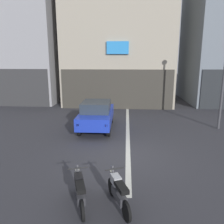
{
  "coord_description": "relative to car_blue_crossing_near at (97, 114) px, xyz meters",
  "views": [
    {
      "loc": [
        -0.11,
        -8.78,
        3.91
      ],
      "look_at": [
        -0.81,
        2.0,
        1.4
      ],
      "focal_mm": 35.78,
      "sensor_mm": 36.0,
      "label": 1
    }
  ],
  "objects": [
    {
      "name": "motorcycle_black_row_leftmost",
      "position": [
        0.46,
        -7.06,
        -0.43
      ],
      "size": [
        0.66,
        1.61,
        0.98
      ],
      "color": "black",
      "rests_on": "ground"
    },
    {
      "name": "ground_plane",
      "position": [
        1.8,
        -3.63,
        -0.89
      ],
      "size": [
        120.0,
        120.0,
        0.0
      ],
      "primitive_type": "plane",
      "color": "#333338"
    },
    {
      "name": "building_corner_left",
      "position": [
        -9.63,
        9.86,
        8.25
      ],
      "size": [
        9.84,
        7.69,
        18.31
      ],
      "color": "#9E9EA3",
      "rests_on": "ground"
    },
    {
      "name": "building_mid_block",
      "position": [
        0.93,
        9.85,
        6.25
      ],
      "size": [
        9.39,
        8.74,
        14.3
      ],
      "color": "#B2A893",
      "rests_on": "ground"
    },
    {
      "name": "car_blue_crossing_near",
      "position": [
        0.0,
        0.0,
        0.0
      ],
      "size": [
        1.8,
        4.12,
        1.64
      ],
      "color": "black",
      "rests_on": "ground"
    },
    {
      "name": "motorcycle_silver_row_left_mid",
      "position": [
        1.51,
        -7.03,
        -0.43
      ],
      "size": [
        0.74,
        1.57,
        0.98
      ],
      "color": "black",
      "rests_on": "ground"
    },
    {
      "name": "lane_centre_line",
      "position": [
        1.8,
        2.37,
        -0.88
      ],
      "size": [
        0.2,
        18.0,
        0.01
      ],
      "primitive_type": "cube",
      "color": "silver",
      "rests_on": "ground"
    }
  ]
}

